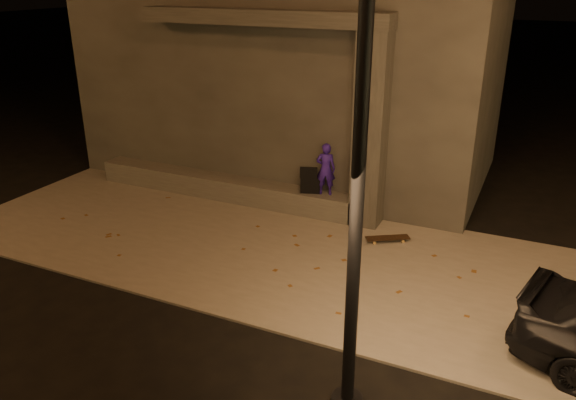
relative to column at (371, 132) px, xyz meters
The scene contains 9 objects.
ground 4.51m from the column, 114.39° to the right, with size 120.00×120.00×0.00m, color black.
sidewalk 3.04m from the column, 134.17° to the right, with size 11.00×4.40×0.04m, color slate.
building 3.92m from the column, 134.55° to the left, with size 9.00×5.10×5.22m.
ledge 3.57m from the column, behind, with size 6.00×0.55×0.45m, color #4F4D48.
column is the anchor object (origin of this frame).
canopy 2.93m from the column, behind, with size 5.00×0.70×0.28m, color #353330.
skateboarder 1.19m from the column, behind, with size 0.38×0.25×1.04m, color #30189D.
backpack 1.65m from the column, behind, with size 0.44×0.35×0.54m.
skateboard 1.95m from the column, 46.39° to the right, with size 0.77×0.59×0.09m.
Camera 1 is at (4.51, -5.90, 4.53)m, focal length 35.00 mm.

